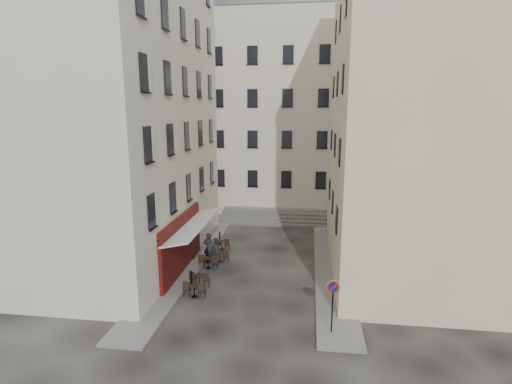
% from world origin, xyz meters
% --- Properties ---
extents(ground, '(90.00, 90.00, 0.00)m').
position_xyz_m(ground, '(0.00, 0.00, 0.00)').
color(ground, black).
rests_on(ground, ground).
extents(sidewalk_left, '(2.00, 22.00, 0.12)m').
position_xyz_m(sidewalk_left, '(-4.50, 4.00, 0.06)').
color(sidewalk_left, slate).
rests_on(sidewalk_left, ground).
extents(sidewalk_right, '(2.00, 18.00, 0.12)m').
position_xyz_m(sidewalk_right, '(4.50, 3.00, 0.06)').
color(sidewalk_right, slate).
rests_on(sidewalk_right, ground).
extents(building_left, '(12.20, 16.20, 20.60)m').
position_xyz_m(building_left, '(-10.50, 3.00, 10.31)').
color(building_left, beige).
rests_on(building_left, ground).
extents(building_right, '(12.20, 14.20, 18.60)m').
position_xyz_m(building_right, '(10.50, 3.50, 9.31)').
color(building_right, beige).
rests_on(building_right, ground).
extents(building_back, '(18.20, 10.20, 18.60)m').
position_xyz_m(building_back, '(-1.00, 19.00, 9.31)').
color(building_back, beige).
rests_on(building_back, ground).
extents(cafe_storefront, '(1.74, 7.30, 3.50)m').
position_xyz_m(cafe_storefront, '(-4.32, 1.00, 1.88)').
color(cafe_storefront, '#43090D').
rests_on(cafe_storefront, ground).
extents(stone_steps, '(9.00, 3.15, 0.80)m').
position_xyz_m(stone_steps, '(0.00, 12.57, 0.40)').
color(stone_steps, '#575552').
rests_on(stone_steps, ground).
extents(bollard_near, '(0.12, 0.12, 0.98)m').
position_xyz_m(bollard_near, '(-3.25, -1.00, 0.53)').
color(bollard_near, black).
rests_on(bollard_near, ground).
extents(bollard_mid, '(0.12, 0.12, 0.98)m').
position_xyz_m(bollard_mid, '(-3.25, 2.50, 0.53)').
color(bollard_mid, black).
rests_on(bollard_mid, ground).
extents(bollard_far, '(0.12, 0.12, 0.98)m').
position_xyz_m(bollard_far, '(-3.25, 6.00, 0.53)').
color(bollard_far, black).
rests_on(bollard_far, ground).
extents(no_parking_sign, '(0.57, 0.10, 2.49)m').
position_xyz_m(no_parking_sign, '(4.14, -4.67, 1.76)').
color(no_parking_sign, black).
rests_on(no_parking_sign, ground).
extents(bistro_table_a, '(1.19, 0.56, 0.84)m').
position_xyz_m(bistro_table_a, '(-2.75, -2.12, 0.43)').
color(bistro_table_a, black).
rests_on(bistro_table_a, ground).
extents(bistro_table_b, '(1.16, 0.54, 0.82)m').
position_xyz_m(bistro_table_b, '(-2.84, -0.78, 0.42)').
color(bistro_table_b, black).
rests_on(bistro_table_b, ground).
extents(bistro_table_c, '(1.23, 0.58, 0.86)m').
position_xyz_m(bistro_table_c, '(-2.98, 1.70, 0.44)').
color(bistro_table_c, black).
rests_on(bistro_table_c, ground).
extents(bistro_table_d, '(1.19, 0.56, 0.84)m').
position_xyz_m(bistro_table_d, '(-2.51, 2.80, 0.43)').
color(bistro_table_d, black).
rests_on(bistro_table_d, ground).
extents(bistro_table_e, '(1.13, 0.53, 0.80)m').
position_xyz_m(bistro_table_e, '(-2.90, 5.10, 0.41)').
color(bistro_table_e, black).
rests_on(bistro_table_e, ground).
extents(pedestrian, '(0.74, 0.51, 1.94)m').
position_xyz_m(pedestrian, '(-3.20, 2.71, 0.97)').
color(pedestrian, black).
rests_on(pedestrian, ground).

